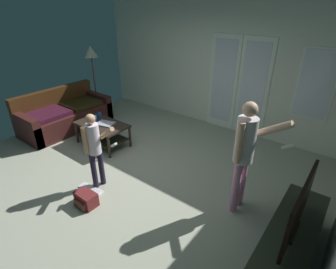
# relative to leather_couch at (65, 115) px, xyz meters

# --- Properties ---
(ground_plane) EXTENTS (6.03, 5.50, 0.02)m
(ground_plane) POSITION_rel_leather_couch_xyz_m (2.47, -0.43, -0.31)
(ground_plane) COLOR #9A9D8A
(wall_back_with_doors) EXTENTS (6.03, 0.09, 2.90)m
(wall_back_with_doors) POSITION_rel_leather_couch_xyz_m (2.56, 2.29, 1.10)
(wall_back_with_doors) COLOR silver
(wall_back_with_doors) RESTS_ON ground_plane
(leather_couch) EXTENTS (0.93, 1.96, 0.87)m
(leather_couch) POSITION_rel_leather_couch_xyz_m (0.00, 0.00, 0.00)
(leather_couch) COLOR #3C1A18
(leather_couch) RESTS_ON ground_plane
(coffee_table) EXTENTS (1.06, 0.62, 0.47)m
(coffee_table) POSITION_rel_leather_couch_xyz_m (1.32, -0.01, 0.04)
(coffee_table) COLOR #2D221B
(coffee_table) RESTS_ON ground_plane
(tv_stand) EXTENTS (0.47, 1.72, 0.46)m
(tv_stand) POSITION_rel_leather_couch_xyz_m (5.07, -0.57, -0.07)
(tv_stand) COLOR #282D1F
(tv_stand) RESTS_ON ground_plane
(flat_screen_tv) EXTENTS (0.08, 1.03, 0.64)m
(flat_screen_tv) POSITION_rel_leather_couch_xyz_m (5.07, -0.56, 0.48)
(flat_screen_tv) COLOR black
(flat_screen_tv) RESTS_ON tv_stand
(person_adult) EXTENTS (0.66, 0.43, 1.59)m
(person_adult) POSITION_rel_leather_couch_xyz_m (4.27, -0.07, 0.65)
(person_adult) COLOR pink
(person_adult) RESTS_ON ground_plane
(person_child) EXTENTS (0.51, 0.33, 1.23)m
(person_child) POSITION_rel_leather_couch_xyz_m (2.33, -0.94, 0.44)
(person_child) COLOR #1F1A2F
(person_child) RESTS_ON ground_plane
(floor_lamp) EXTENTS (0.34, 0.34, 1.68)m
(floor_lamp) POSITION_rel_leather_couch_xyz_m (-0.33, 1.17, 1.15)
(floor_lamp) COLOR #2F2831
(floor_lamp) RESTS_ON ground_plane
(backpack) EXTENTS (0.32, 0.24, 0.21)m
(backpack) POSITION_rel_leather_couch_xyz_m (2.53, -1.35, -0.20)
(backpack) COLOR maroon
(backpack) RESTS_ON ground_plane
(loose_keyboard) EXTENTS (0.45, 0.17, 0.02)m
(loose_keyboard) POSITION_rel_leather_couch_xyz_m (2.30, -1.10, -0.29)
(loose_keyboard) COLOR white
(loose_keyboard) RESTS_ON ground_plane
(laptop_closed) EXTENTS (0.39, 0.34, 0.02)m
(laptop_closed) POSITION_rel_leather_couch_xyz_m (1.40, 0.02, 0.18)
(laptop_closed) COLOR #ACA9C1
(laptop_closed) RESTS_ON coffee_table
(cup_near_edge) EXTENTS (0.07, 0.07, 0.10)m
(cup_near_edge) POSITION_rel_leather_couch_xyz_m (1.05, 0.17, 0.22)
(cup_near_edge) COLOR #224B99
(cup_near_edge) RESTS_ON coffee_table
(cup_by_laptop) EXTENTS (0.09, 0.09, 0.10)m
(cup_by_laptop) POSITION_rel_leather_couch_xyz_m (1.10, -0.00, 0.22)
(cup_by_laptop) COLOR #1D4C92
(cup_by_laptop) RESTS_ON coffee_table
(tv_remote_black) EXTENTS (0.17, 0.13, 0.02)m
(tv_remote_black) POSITION_rel_leather_couch_xyz_m (1.18, -0.21, 0.18)
(tv_remote_black) COLOR black
(tv_remote_black) RESTS_ON coffee_table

